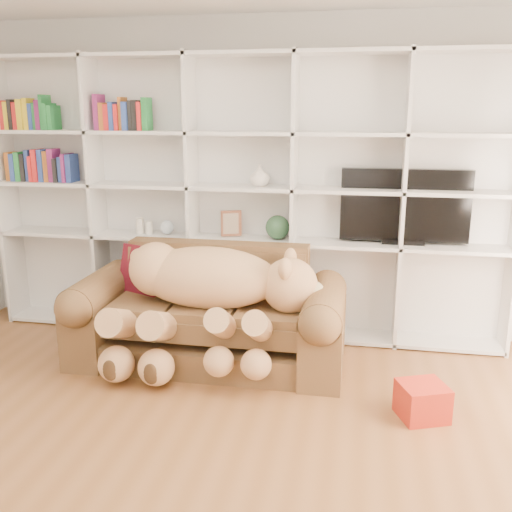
% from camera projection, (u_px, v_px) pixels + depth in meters
% --- Properties ---
extents(floor, '(5.00, 5.00, 0.00)m').
position_uv_depth(floor, '(152.00, 497.00, 2.94)').
color(floor, brown).
rests_on(floor, ground).
extents(wall_back, '(5.00, 0.02, 2.70)m').
position_uv_depth(wall_back, '(247.00, 179.00, 4.98)').
color(wall_back, silver).
rests_on(wall_back, floor).
extents(bookshelf, '(4.43, 0.35, 2.40)m').
position_uv_depth(bookshelf, '(217.00, 185.00, 4.90)').
color(bookshelf, silver).
rests_on(bookshelf, floor).
extents(sofa, '(2.10, 0.91, 0.88)m').
position_uv_depth(sofa, '(210.00, 319.00, 4.50)').
color(sofa, brown).
rests_on(sofa, floor).
extents(teddy_bear, '(1.59, 0.87, 0.92)m').
position_uv_depth(teddy_bear, '(207.00, 292.00, 4.25)').
color(teddy_bear, tan).
rests_on(teddy_bear, sofa).
extents(throw_pillow, '(0.46, 0.37, 0.43)m').
position_uv_depth(throw_pillow, '(144.00, 271.00, 4.66)').
color(throw_pillow, '#5D1014').
rests_on(throw_pillow, sofa).
extents(gift_box, '(0.37, 0.35, 0.23)m').
position_uv_depth(gift_box, '(422.00, 401.00, 3.68)').
color(gift_box, red).
rests_on(gift_box, floor).
extents(tv, '(1.04, 0.18, 0.61)m').
position_uv_depth(tv, '(405.00, 207.00, 4.65)').
color(tv, black).
rests_on(tv, bookshelf).
extents(picture_frame, '(0.18, 0.09, 0.22)m').
position_uv_depth(picture_frame, '(231.00, 223.00, 4.91)').
color(picture_frame, brown).
rests_on(picture_frame, bookshelf).
extents(green_vase, '(0.21, 0.21, 0.21)m').
position_uv_depth(green_vase, '(278.00, 227.00, 4.84)').
color(green_vase, '#2C5535').
rests_on(green_vase, bookshelf).
extents(figurine_tall, '(0.09, 0.09, 0.14)m').
position_uv_depth(figurine_tall, '(140.00, 226.00, 5.07)').
color(figurine_tall, silver).
rests_on(figurine_tall, bookshelf).
extents(figurine_short, '(0.08, 0.08, 0.12)m').
position_uv_depth(figurine_short, '(149.00, 227.00, 5.05)').
color(figurine_short, silver).
rests_on(figurine_short, bookshelf).
extents(snow_globe, '(0.12, 0.12, 0.12)m').
position_uv_depth(snow_globe, '(167.00, 227.00, 5.02)').
color(snow_globe, silver).
rests_on(snow_globe, bookshelf).
extents(shelf_vase, '(0.23, 0.23, 0.18)m').
position_uv_depth(shelf_vase, '(260.00, 175.00, 4.76)').
color(shelf_vase, white).
rests_on(shelf_vase, bookshelf).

